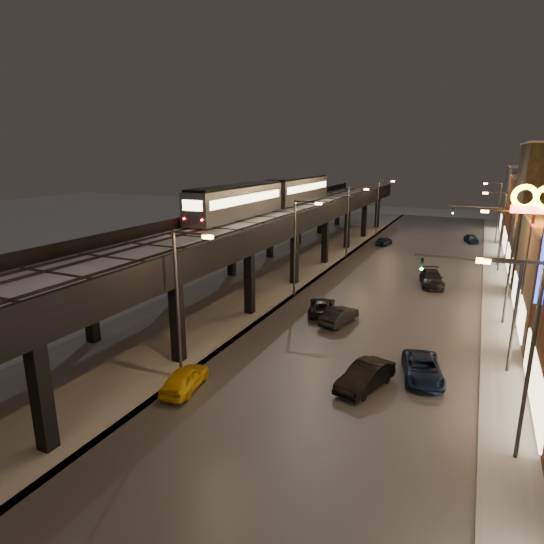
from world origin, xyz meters
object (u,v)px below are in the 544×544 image
at_px(subway_train, 273,194).
at_px(car_onc_white, 432,279).
at_px(car_mid_silver, 322,307).
at_px(car_far_white, 384,241).
at_px(car_onc_dark, 423,370).
at_px(car_onc_red, 471,239).
at_px(car_taxi, 185,379).
at_px(car_near_white, 339,316).
at_px(car_onc_silver, 365,377).

height_order(subway_train, car_onc_white, subway_train).
distance_m(car_mid_silver, car_onc_white, 14.56).
bearing_deg(car_onc_white, subway_train, 158.70).
bearing_deg(car_mid_silver, car_far_white, -103.29).
height_order(car_onc_dark, car_onc_red, car_onc_dark).
bearing_deg(car_onc_red, car_taxi, -121.55).
height_order(car_near_white, car_far_white, car_near_white).
bearing_deg(car_mid_silver, car_onc_dark, 121.81).
distance_m(car_far_white, car_onc_silver, 43.51).
bearing_deg(car_taxi, car_onc_silver, -163.39).
bearing_deg(car_onc_dark, car_onc_red, 75.54).
distance_m(subway_train, car_onc_white, 20.94).
distance_m(car_near_white, car_onc_silver, 10.16).
relative_size(car_far_white, car_onc_red, 1.00).
height_order(subway_train, car_far_white, subway_train).
relative_size(subway_train, car_near_white, 8.32).
xyz_separation_m(car_near_white, car_onc_white, (5.48, 14.20, 0.08)).
bearing_deg(car_near_white, car_onc_silver, 127.52).
bearing_deg(car_near_white, subway_train, -39.19).
bearing_deg(car_onc_silver, car_onc_red, 102.49).
xyz_separation_m(car_onc_dark, car_onc_white, (-1.62, 20.92, 0.10)).
xyz_separation_m(car_mid_silver, car_onc_silver, (6.24, -10.92, 0.11)).
bearing_deg(car_onc_red, subway_train, -151.60).
bearing_deg(car_mid_silver, subway_train, -68.91).
bearing_deg(car_far_white, car_taxi, 97.03).
bearing_deg(car_onc_red, car_mid_silver, -122.65).
height_order(car_onc_silver, car_onc_red, car_onc_silver).
distance_m(car_near_white, car_onc_white, 15.22).
height_order(subway_train, car_onc_silver, subway_train).
bearing_deg(car_onc_white, car_far_white, 102.73).
bearing_deg(car_mid_silver, car_onc_red, -120.44).
bearing_deg(car_near_white, car_onc_red, -88.98).
distance_m(car_mid_silver, car_onc_dark, 12.39).
distance_m(subway_train, car_onc_dark, 32.95).
height_order(car_taxi, car_far_white, car_taxi).
relative_size(subway_train, car_mid_silver, 7.67).
bearing_deg(car_onc_red, car_onc_dark, -109.27).
height_order(car_far_white, car_onc_dark, car_onc_dark).
relative_size(car_near_white, car_onc_dark, 0.88).
bearing_deg(car_onc_red, car_onc_white, -114.07).
relative_size(car_taxi, car_far_white, 1.06).
height_order(car_mid_silver, car_onc_silver, car_onc_silver).
distance_m(subway_train, car_onc_silver, 33.19).
relative_size(subway_train, car_onc_silver, 7.73).
bearing_deg(subway_train, car_onc_silver, -56.15).
xyz_separation_m(car_mid_silver, car_onc_dark, (9.09, -8.42, 0.03)).
xyz_separation_m(car_onc_silver, car_onc_white, (1.24, 23.42, 0.03)).
xyz_separation_m(subway_train, car_taxi, (8.76, -31.24, -7.60)).
distance_m(car_taxi, car_onc_white, 29.72).
bearing_deg(car_onc_dark, car_near_white, 123.77).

